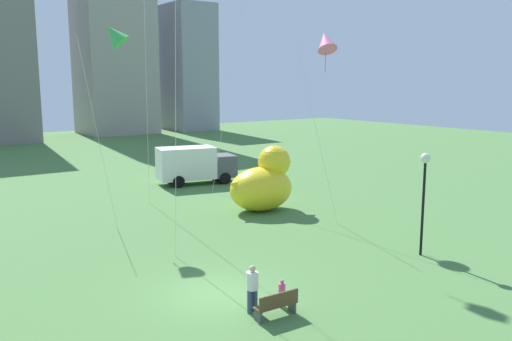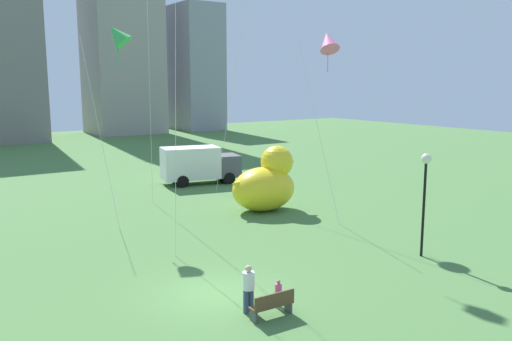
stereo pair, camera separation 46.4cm
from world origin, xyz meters
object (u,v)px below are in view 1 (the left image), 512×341
object	(u,v)px
box_truck	(195,165)
kite_green	(115,35)
person_adult	(252,287)
park_bench	(277,304)
person_child	(282,292)
giant_inflatable_duck	(263,183)
kite_pink	(326,42)
lamppost	(424,179)

from	to	relation	value
box_truck	kite_green	bearing A→B (deg)	-140.70
person_adult	park_bench	bearing A→B (deg)	-62.22
person_adult	person_child	bearing A→B (deg)	-12.28
box_truck	giant_inflatable_duck	bearing A→B (deg)	-94.07
kite_pink	person_child	bearing A→B (deg)	-138.57
kite_green	park_bench	bearing A→B (deg)	-92.29
giant_inflatable_duck	kite_green	distance (m)	12.01
lamppost	box_truck	world-z (taller)	lamppost
person_child	kite_pink	xyz separation A→B (m)	(9.73, 8.59, 9.41)
person_child	giant_inflatable_duck	distance (m)	14.20
park_bench	giant_inflatable_duck	distance (m)	15.05
lamppost	box_truck	distance (m)	21.06
box_truck	lamppost	bearing A→B (deg)	-89.78
park_bench	kite_pink	xyz separation A→B (m)	(10.39, 9.16, 9.49)
giant_inflatable_duck	lamppost	size ratio (longest dim) A/B	1.01
giant_inflatable_duck	park_bench	bearing A→B (deg)	-124.43
park_bench	person_child	bearing A→B (deg)	40.85
park_bench	lamppost	world-z (taller)	lamppost
person_child	box_truck	size ratio (longest dim) A/B	0.16
park_bench	person_adult	size ratio (longest dim) A/B	0.94
park_bench	person_adult	distance (m)	1.02
kite_pink	kite_green	world-z (taller)	kite_green
park_bench	person_child	world-z (taller)	person_child
giant_inflatable_duck	person_adult	bearing A→B (deg)	-127.61
kite_green	person_adult	bearing A→B (deg)	-94.10
person_adult	person_child	xyz separation A→B (m)	(1.09, -0.24, -0.37)
person_child	park_bench	bearing A→B (deg)	-139.15
giant_inflatable_duck	kite_green	world-z (taller)	kite_green
box_truck	kite_pink	bearing A→B (deg)	-84.76
person_adult	lamppost	bearing A→B (deg)	3.18
person_adult	kite_pink	size ratio (longest dim) A/B	0.16
kite_pink	kite_green	size ratio (longest dim) A/B	0.97
box_truck	kite_green	xyz separation A→B (m)	(-8.58, -7.02, 8.82)
lamppost	kite_green	distance (m)	17.74
person_child	giant_inflatable_duck	world-z (taller)	giant_inflatable_duck
kite_pink	box_truck	bearing A→B (deg)	95.24
park_bench	box_truck	distance (m)	24.14
kite_pink	kite_green	bearing A→B (deg)	147.95
person_adult	giant_inflatable_duck	distance (m)	14.61
giant_inflatable_duck	box_truck	size ratio (longest dim) A/B	0.76
person_child	box_truck	distance (m)	23.36
kite_pink	park_bench	bearing A→B (deg)	-138.61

